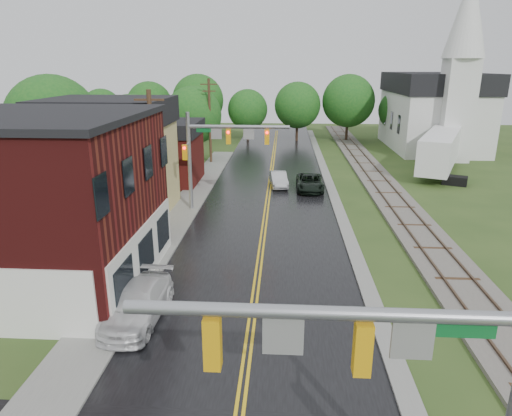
# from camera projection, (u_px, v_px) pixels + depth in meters

# --- Properties ---
(main_road) EXTENTS (10.00, 90.00, 0.02)m
(main_road) POSITION_uv_depth(u_px,v_px,m) (268.00, 200.00, 36.70)
(main_road) COLOR black
(main_road) RESTS_ON ground
(curb_right) EXTENTS (0.80, 70.00, 0.12)m
(curb_right) POSITION_uv_depth(u_px,v_px,m) (330.00, 185.00, 41.14)
(curb_right) COLOR gray
(curb_right) RESTS_ON ground
(sidewalk_left) EXTENTS (2.40, 50.00, 0.12)m
(sidewalk_left) POSITION_uv_depth(u_px,v_px,m) (178.00, 218.00, 32.31)
(sidewalk_left) COLOR gray
(sidewalk_left) RESTS_ON ground
(yellow_house) EXTENTS (8.00, 7.00, 6.40)m
(yellow_house) POSITION_uv_depth(u_px,v_px,m) (112.00, 170.00, 32.58)
(yellow_house) COLOR tan
(yellow_house) RESTS_ON ground
(darkred_building) EXTENTS (7.00, 6.00, 4.40)m
(darkred_building) POSITION_uv_depth(u_px,v_px,m) (160.00, 159.00, 41.39)
(darkred_building) COLOR #3F0F0C
(darkred_building) RESTS_ON ground
(church) EXTENTS (10.40, 18.40, 20.00)m
(church) POSITION_uv_depth(u_px,v_px,m) (437.00, 103.00, 56.35)
(church) COLOR silver
(church) RESTS_ON ground
(railroad) EXTENTS (3.20, 80.00, 0.30)m
(railroad) POSITION_uv_depth(u_px,v_px,m) (381.00, 185.00, 40.83)
(railroad) COLOR #59544C
(railroad) RESTS_ON ground
(traffic_signal_near) EXTENTS (7.34, 0.30, 7.20)m
(traffic_signal_near) POSITION_uv_depth(u_px,v_px,m) (402.00, 375.00, 8.35)
(traffic_signal_near) COLOR gray
(traffic_signal_near) RESTS_ON ground
(traffic_signal_far) EXTENTS (7.34, 0.43, 7.20)m
(traffic_signal_far) POSITION_uv_depth(u_px,v_px,m) (218.00, 144.00, 32.55)
(traffic_signal_far) COLOR gray
(traffic_signal_far) RESTS_ON ground
(utility_pole_b) EXTENTS (1.80, 0.28, 9.00)m
(utility_pole_b) POSITION_uv_depth(u_px,v_px,m) (153.00, 161.00, 28.06)
(utility_pole_b) COLOR #382616
(utility_pole_b) RESTS_ON ground
(utility_pole_c) EXTENTS (1.80, 0.28, 9.00)m
(utility_pole_c) POSITION_uv_depth(u_px,v_px,m) (210.00, 120.00, 49.00)
(utility_pole_c) COLOR #382616
(utility_pole_c) RESTS_ON ground
(tree_left_b) EXTENTS (7.60, 7.60, 9.69)m
(tree_left_b) POSITION_uv_depth(u_px,v_px,m) (55.00, 123.00, 37.84)
(tree_left_b) COLOR black
(tree_left_b) RESTS_ON ground
(tree_left_c) EXTENTS (6.00, 6.00, 7.65)m
(tree_left_c) POSITION_uv_depth(u_px,v_px,m) (134.00, 126.00, 45.58)
(tree_left_c) COLOR black
(tree_left_c) RESTS_ON ground
(tree_left_e) EXTENTS (6.40, 6.40, 8.16)m
(tree_left_e) POSITION_uv_depth(u_px,v_px,m) (194.00, 117.00, 50.90)
(tree_left_e) COLOR black
(tree_left_e) RESTS_ON ground
(suv_dark) EXTENTS (2.26, 4.89, 1.36)m
(suv_dark) POSITION_uv_depth(u_px,v_px,m) (310.00, 183.00, 39.24)
(suv_dark) COLOR black
(suv_dark) RESTS_ON ground
(sedan_silver) EXTENTS (1.86, 4.05, 1.29)m
(sedan_silver) POSITION_uv_depth(u_px,v_px,m) (279.00, 179.00, 40.44)
(sedan_silver) COLOR #AFB0B4
(sedan_silver) RESTS_ON ground
(pickup_white) EXTENTS (2.30, 5.15, 1.47)m
(pickup_white) POSITION_uv_depth(u_px,v_px,m) (138.00, 304.00, 19.23)
(pickup_white) COLOR silver
(pickup_white) RESTS_ON ground
(semi_trailer) EXTENTS (7.64, 12.85, 4.00)m
(semi_trailer) POSITION_uv_depth(u_px,v_px,m) (440.00, 149.00, 45.03)
(semi_trailer) COLOR black
(semi_trailer) RESTS_ON ground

